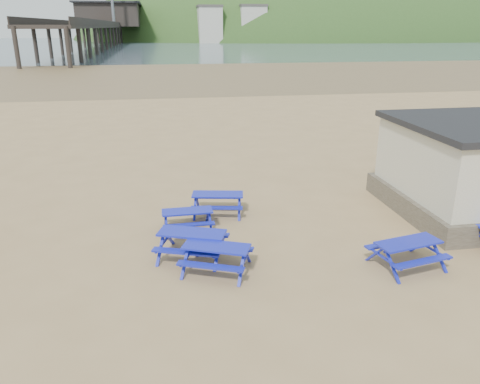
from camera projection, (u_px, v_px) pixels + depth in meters
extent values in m
plane|color=tan|center=(203.00, 243.00, 13.91)|extent=(400.00, 400.00, 0.00)
plane|color=olive|center=(165.00, 73.00, 65.00)|extent=(400.00, 400.00, 0.00)
plane|color=#465865|center=(159.00, 44.00, 171.81)|extent=(400.00, 400.00, 0.00)
cube|color=#111AB9|center=(187.00, 211.00, 14.60)|extent=(1.58, 0.65, 0.04)
cube|color=#111AB9|center=(186.00, 212.00, 15.16)|extent=(1.57, 0.26, 0.04)
cube|color=#111AB9|center=(189.00, 225.00, 14.20)|extent=(1.57, 0.26, 0.04)
cube|color=#111AB9|center=(218.00, 194.00, 15.88)|extent=(1.81, 0.98, 0.05)
cube|color=#111AB9|center=(219.00, 196.00, 16.50)|extent=(1.73, 0.55, 0.05)
cube|color=#111AB9|center=(217.00, 208.00, 15.43)|extent=(1.73, 0.55, 0.05)
cube|color=#111AB9|center=(434.00, 190.00, 16.11)|extent=(1.90, 0.91, 0.05)
cube|color=#111AB9|center=(426.00, 192.00, 16.78)|extent=(1.85, 0.46, 0.05)
cube|color=#111AB9|center=(441.00, 205.00, 15.63)|extent=(1.85, 0.46, 0.05)
cube|color=#111AB9|center=(192.00, 233.00, 12.81)|extent=(1.96, 1.29, 0.05)
cube|color=#111AB9|center=(198.00, 233.00, 13.47)|extent=(1.81, 0.86, 0.05)
cube|color=#111AB9|center=(186.00, 252.00, 12.34)|extent=(1.81, 0.86, 0.05)
cube|color=#111AB9|center=(216.00, 247.00, 12.10)|extent=(1.85, 1.28, 0.05)
cube|color=#111AB9|center=(222.00, 246.00, 12.72)|extent=(1.69, 0.89, 0.05)
cube|color=#111AB9|center=(210.00, 266.00, 11.66)|extent=(1.69, 0.89, 0.05)
cube|color=black|center=(108.00, 27.00, 171.58)|extent=(9.00, 220.00, 0.60)
cube|color=black|center=(110.00, 16.00, 180.46)|extent=(22.00, 30.00, 8.00)
cube|color=black|center=(109.00, 4.00, 179.02)|extent=(24.00, 32.00, 0.60)
ellipsoid|color=#2D4C1E|center=(333.00, 59.00, 245.20)|extent=(264.00, 144.00, 108.00)
cube|color=#111AB9|center=(409.00, 243.00, 12.31)|extent=(1.85, 1.02, 0.05)
cube|color=#111AB9|center=(393.00, 243.00, 12.91)|extent=(1.76, 0.59, 0.05)
cube|color=#111AB9|center=(423.00, 261.00, 11.89)|extent=(1.76, 0.59, 0.05)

